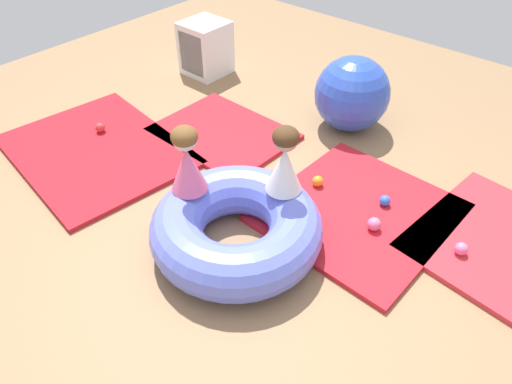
{
  "coord_description": "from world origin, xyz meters",
  "views": [
    {
      "loc": [
        1.55,
        -1.72,
        2.4
      ],
      "look_at": [
        -0.03,
        0.1,
        0.36
      ],
      "focal_mm": 33.37,
      "sensor_mm": 36.0,
      "label": 1
    }
  ],
  "objects_px": {
    "child_in_white": "(285,160)",
    "play_ball_orange": "(318,181)",
    "exercise_ball_large": "(352,94)",
    "play_ball_red": "(100,128)",
    "play_ball_pink_second": "(461,249)",
    "child_in_pink": "(187,160)",
    "play_ball_blue": "(385,201)",
    "inflatable_cushion": "(236,228)",
    "storage_cube": "(204,49)",
    "play_ball_pink": "(374,224)",
    "play_ball_yellow": "(299,198)"
  },
  "relations": [
    {
      "from": "inflatable_cushion",
      "to": "play_ball_blue",
      "type": "distance_m",
      "value": 1.16
    },
    {
      "from": "play_ball_red",
      "to": "play_ball_blue",
      "type": "bearing_deg",
      "value": 17.97
    },
    {
      "from": "inflatable_cushion",
      "to": "child_in_pink",
      "type": "height_order",
      "value": "child_in_pink"
    },
    {
      "from": "child_in_pink",
      "to": "play_ball_pink_second",
      "type": "relative_size",
      "value": 5.49
    },
    {
      "from": "child_in_pink",
      "to": "play_ball_blue",
      "type": "distance_m",
      "value": 1.5
    },
    {
      "from": "play_ball_pink_second",
      "to": "play_ball_blue",
      "type": "bearing_deg",
      "value": 170.59
    },
    {
      "from": "play_ball_blue",
      "to": "play_ball_pink_second",
      "type": "height_order",
      "value": "play_ball_pink_second"
    },
    {
      "from": "exercise_ball_large",
      "to": "inflatable_cushion",
      "type": "bearing_deg",
      "value": -81.79
    },
    {
      "from": "play_ball_blue",
      "to": "exercise_ball_large",
      "type": "bearing_deg",
      "value": 135.78
    },
    {
      "from": "play_ball_red",
      "to": "inflatable_cushion",
      "type": "bearing_deg",
      "value": -6.47
    },
    {
      "from": "play_ball_red",
      "to": "storage_cube",
      "type": "relative_size",
      "value": 0.15
    },
    {
      "from": "child_in_pink",
      "to": "play_ball_blue",
      "type": "bearing_deg",
      "value": 41.43
    },
    {
      "from": "play_ball_pink",
      "to": "exercise_ball_large",
      "type": "xyz_separation_m",
      "value": [
        -0.9,
        1.09,
        0.25
      ]
    },
    {
      "from": "inflatable_cushion",
      "to": "play_ball_orange",
      "type": "relative_size",
      "value": 13.46
    },
    {
      "from": "exercise_ball_large",
      "to": "storage_cube",
      "type": "relative_size",
      "value": 1.2
    },
    {
      "from": "play_ball_orange",
      "to": "play_ball_red",
      "type": "bearing_deg",
      "value": -161.31
    },
    {
      "from": "play_ball_orange",
      "to": "storage_cube",
      "type": "relative_size",
      "value": 0.15
    },
    {
      "from": "play_ball_orange",
      "to": "exercise_ball_large",
      "type": "distance_m",
      "value": 1.03
    },
    {
      "from": "inflatable_cushion",
      "to": "storage_cube",
      "type": "height_order",
      "value": "storage_cube"
    },
    {
      "from": "play_ball_red",
      "to": "play_ball_pink_second",
      "type": "xyz_separation_m",
      "value": [
        3.07,
        0.69,
        0.0
      ]
    },
    {
      "from": "play_ball_orange",
      "to": "play_ball_blue",
      "type": "xyz_separation_m",
      "value": [
        0.51,
        0.14,
        -0.0
      ]
    },
    {
      "from": "play_ball_orange",
      "to": "storage_cube",
      "type": "distance_m",
      "value": 2.29
    },
    {
      "from": "play_ball_pink_second",
      "to": "play_ball_red",
      "type": "bearing_deg",
      "value": -167.35
    },
    {
      "from": "child_in_white",
      "to": "play_ball_blue",
      "type": "relative_size",
      "value": 5.89
    },
    {
      "from": "inflatable_cushion",
      "to": "child_in_pink",
      "type": "relative_size",
      "value": 2.4
    },
    {
      "from": "child_in_pink",
      "to": "play_ball_yellow",
      "type": "bearing_deg",
      "value": 50.07
    },
    {
      "from": "child_in_white",
      "to": "play_ball_blue",
      "type": "bearing_deg",
      "value": -126.73
    },
    {
      "from": "play_ball_orange",
      "to": "exercise_ball_large",
      "type": "bearing_deg",
      "value": 108.74
    },
    {
      "from": "child_in_white",
      "to": "play_ball_orange",
      "type": "xyz_separation_m",
      "value": [
        -0.05,
        0.51,
        -0.51
      ]
    },
    {
      "from": "inflatable_cushion",
      "to": "play_ball_red",
      "type": "distance_m",
      "value": 1.89
    },
    {
      "from": "child_in_white",
      "to": "play_ball_blue",
      "type": "distance_m",
      "value": 0.94
    },
    {
      "from": "inflatable_cushion",
      "to": "exercise_ball_large",
      "type": "bearing_deg",
      "value": 98.21
    },
    {
      "from": "inflatable_cushion",
      "to": "play_ball_red",
      "type": "relative_size",
      "value": 13.3
    },
    {
      "from": "play_ball_red",
      "to": "play_ball_blue",
      "type": "relative_size",
      "value": 1.06
    },
    {
      "from": "play_ball_red",
      "to": "play_ball_yellow",
      "type": "relative_size",
      "value": 1.14
    },
    {
      "from": "play_ball_orange",
      "to": "storage_cube",
      "type": "height_order",
      "value": "storage_cube"
    },
    {
      "from": "inflatable_cushion",
      "to": "child_in_pink",
      "type": "distance_m",
      "value": 0.56
    },
    {
      "from": "child_in_white",
      "to": "play_ball_blue",
      "type": "xyz_separation_m",
      "value": [
        0.46,
        0.65,
        -0.51
      ]
    },
    {
      "from": "play_ball_pink",
      "to": "play_ball_pink_second",
      "type": "relative_size",
      "value": 1.1
    },
    {
      "from": "child_in_pink",
      "to": "play_ball_red",
      "type": "bearing_deg",
      "value": 163.19
    },
    {
      "from": "inflatable_cushion",
      "to": "play_ball_orange",
      "type": "bearing_deg",
      "value": 86.04
    },
    {
      "from": "play_ball_blue",
      "to": "child_in_pink",
      "type": "bearing_deg",
      "value": -131.71
    },
    {
      "from": "play_ball_orange",
      "to": "play_ball_blue",
      "type": "bearing_deg",
      "value": 15.18
    },
    {
      "from": "inflatable_cushion",
      "to": "child_in_white",
      "type": "relative_size",
      "value": 2.4
    },
    {
      "from": "child_in_pink",
      "to": "play_ball_pink",
      "type": "xyz_separation_m",
      "value": [
        1.01,
        0.78,
        -0.5
      ]
    },
    {
      "from": "child_in_white",
      "to": "play_ball_blue",
      "type": "height_order",
      "value": "child_in_white"
    },
    {
      "from": "play_ball_red",
      "to": "storage_cube",
      "type": "distance_m",
      "value": 1.53
    },
    {
      "from": "storage_cube",
      "to": "play_ball_yellow",
      "type": "bearing_deg",
      "value": -27.52
    },
    {
      "from": "play_ball_blue",
      "to": "storage_cube",
      "type": "distance_m",
      "value": 2.73
    },
    {
      "from": "child_in_white",
      "to": "play_ball_orange",
      "type": "bearing_deg",
      "value": -85.75
    }
  ]
}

